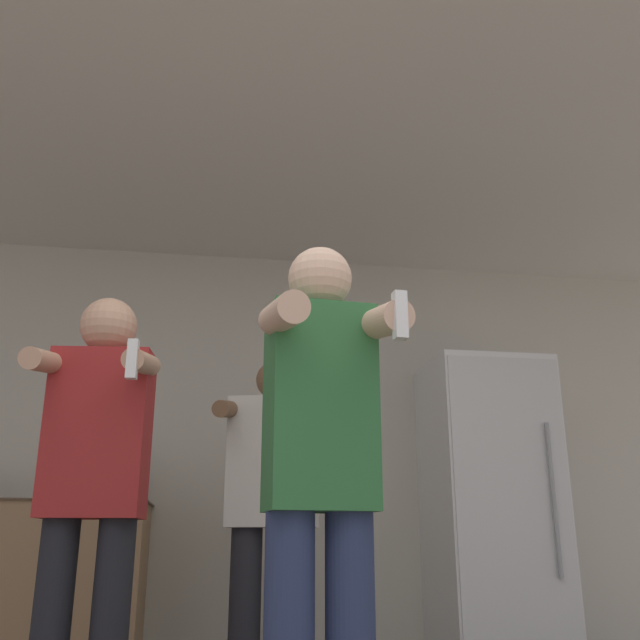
{
  "coord_description": "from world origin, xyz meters",
  "views": [
    {
      "loc": [
        -0.19,
        -1.46,
        0.74
      ],
      "look_at": [
        0.14,
        0.69,
        1.44
      ],
      "focal_mm": 40.0,
      "sensor_mm": 36.0,
      "label": 1
    }
  ],
  "objects_px": {
    "person_man_side": "(94,482)",
    "bottle_green_wine": "(133,479)",
    "refrigerator": "(493,518)",
    "bottle_red_label": "(112,477)",
    "person_spectator_back": "(272,509)",
    "bottle_dark_rum": "(85,483)",
    "person_woman_foreground": "(321,481)"
  },
  "relations": [
    {
      "from": "refrigerator",
      "to": "bottle_green_wine",
      "type": "distance_m",
      "value": 2.04
    },
    {
      "from": "refrigerator",
      "to": "bottle_dark_rum",
      "type": "bearing_deg",
      "value": 177.31
    },
    {
      "from": "bottle_red_label",
      "to": "person_spectator_back",
      "type": "bearing_deg",
      "value": -35.95
    },
    {
      "from": "bottle_red_label",
      "to": "person_woman_foreground",
      "type": "bearing_deg",
      "value": -66.71
    },
    {
      "from": "refrigerator",
      "to": "person_spectator_back",
      "type": "bearing_deg",
      "value": -159.13
    },
    {
      "from": "bottle_red_label",
      "to": "person_woman_foreground",
      "type": "xyz_separation_m",
      "value": [
        0.86,
        -1.99,
        -0.18
      ]
    },
    {
      "from": "bottle_red_label",
      "to": "person_woman_foreground",
      "type": "relative_size",
      "value": 0.2
    },
    {
      "from": "bottle_green_wine",
      "to": "bottle_red_label",
      "type": "bearing_deg",
      "value": -180.0
    },
    {
      "from": "bottle_red_label",
      "to": "bottle_green_wine",
      "type": "distance_m",
      "value": 0.11
    },
    {
      "from": "bottle_green_wine",
      "to": "person_spectator_back",
      "type": "height_order",
      "value": "person_spectator_back"
    },
    {
      "from": "bottle_red_label",
      "to": "bottle_green_wine",
      "type": "height_order",
      "value": "bottle_red_label"
    },
    {
      "from": "bottle_dark_rum",
      "to": "bottle_green_wine",
      "type": "xyz_separation_m",
      "value": [
        0.26,
        0.0,
        0.02
      ]
    },
    {
      "from": "bottle_red_label",
      "to": "bottle_green_wine",
      "type": "bearing_deg",
      "value": 0.0
    },
    {
      "from": "person_spectator_back",
      "to": "bottle_red_label",
      "type": "bearing_deg",
      "value": 144.05
    },
    {
      "from": "refrigerator",
      "to": "bottle_green_wine",
      "type": "bearing_deg",
      "value": 176.97
    },
    {
      "from": "bottle_dark_rum",
      "to": "person_woman_foreground",
      "type": "distance_m",
      "value": 2.23
    },
    {
      "from": "bottle_green_wine",
      "to": "person_spectator_back",
      "type": "distance_m",
      "value": 0.96
    },
    {
      "from": "refrigerator",
      "to": "person_woman_foreground",
      "type": "relative_size",
      "value": 1.07
    },
    {
      "from": "bottle_dark_rum",
      "to": "bottle_green_wine",
      "type": "bearing_deg",
      "value": 0.0
    },
    {
      "from": "person_man_side",
      "to": "person_spectator_back",
      "type": "distance_m",
      "value": 1.03
    },
    {
      "from": "bottle_red_label",
      "to": "person_man_side",
      "type": "relative_size",
      "value": 0.19
    },
    {
      "from": "bottle_green_wine",
      "to": "person_man_side",
      "type": "bearing_deg",
      "value": -90.51
    },
    {
      "from": "person_woman_foreground",
      "to": "person_man_side",
      "type": "relative_size",
      "value": 0.99
    },
    {
      "from": "refrigerator",
      "to": "bottle_green_wine",
      "type": "height_order",
      "value": "refrigerator"
    },
    {
      "from": "bottle_dark_rum",
      "to": "person_woman_foreground",
      "type": "bearing_deg",
      "value": -63.34
    },
    {
      "from": "person_man_side",
      "to": "bottle_green_wine",
      "type": "bearing_deg",
      "value": 89.49
    },
    {
      "from": "bottle_dark_rum",
      "to": "bottle_green_wine",
      "type": "distance_m",
      "value": 0.26
    },
    {
      "from": "refrigerator",
      "to": "bottle_dark_rum",
      "type": "xyz_separation_m",
      "value": [
        -2.29,
        0.11,
        0.18
      ]
    },
    {
      "from": "refrigerator",
      "to": "bottle_green_wine",
      "type": "xyz_separation_m",
      "value": [
        -2.03,
        0.11,
        0.2
      ]
    },
    {
      "from": "bottle_dark_rum",
      "to": "person_woman_foreground",
      "type": "height_order",
      "value": "person_woman_foreground"
    },
    {
      "from": "bottle_red_label",
      "to": "bottle_dark_rum",
      "type": "height_order",
      "value": "bottle_red_label"
    },
    {
      "from": "refrigerator",
      "to": "bottle_dark_rum",
      "type": "relative_size",
      "value": 6.82
    }
  ]
}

